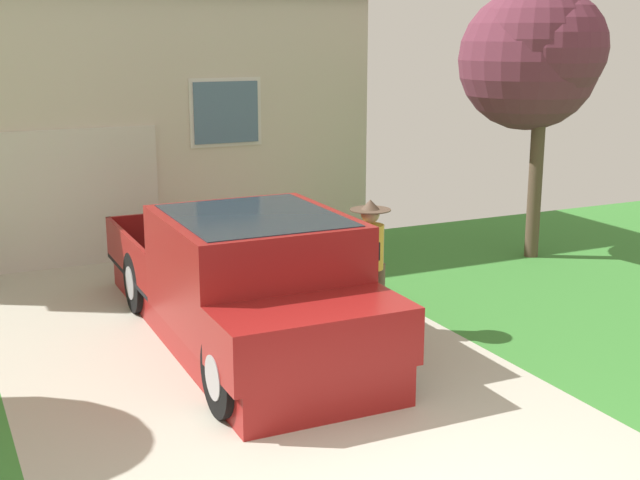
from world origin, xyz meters
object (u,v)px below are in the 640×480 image
at_px(house_with_garage, 67,82).
at_px(front_yard_tree, 537,52).
at_px(pickup_truck, 249,287).
at_px(handbag, 369,333).
at_px(person_with_hat, 370,256).

xyz_separation_m(house_with_garage, front_yard_tree, (6.27, -5.81, 0.61)).
distance_m(pickup_truck, front_yard_tree, 6.54).
distance_m(pickup_truck, house_with_garage, 8.13).
relative_size(house_with_garage, front_yard_tree, 2.19).
bearing_deg(house_with_garage, handbag, -77.28).
height_order(house_with_garage, front_yard_tree, house_with_garage).
relative_size(pickup_truck, front_yard_tree, 1.26).
distance_m(house_with_garage, front_yard_tree, 8.57).
bearing_deg(person_with_hat, pickup_truck, -27.12).
xyz_separation_m(handbag, house_with_garage, (-1.89, 8.39, 2.54)).
bearing_deg(pickup_truck, front_yard_tree, -159.42).
relative_size(pickup_truck, handbag, 12.24).
height_order(handbag, front_yard_tree, front_yard_tree).
relative_size(pickup_truck, house_with_garage, 0.57).
relative_size(person_with_hat, handbag, 3.69).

